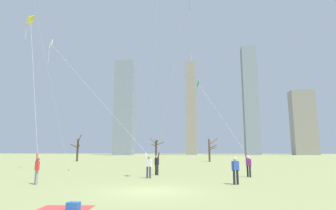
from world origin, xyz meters
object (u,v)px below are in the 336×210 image
at_px(bare_tree_rightmost, 156,149).
at_px(kite_flyer_foreground_right_yellow, 36,142).
at_px(kite_flyer_far_back_white, 122,132).
at_px(bare_tree_far_right_edge, 210,150).
at_px(kite_flyer_foreground_left_blue, 161,140).
at_px(distant_kite_drifting_left_red, 158,2).
at_px(picnic_spot, 69,208).
at_px(bystander_far_off_by_trees, 236,169).
at_px(bare_tree_right_of_center, 78,149).
at_px(kite_flyer_midfield_left_green, 241,153).

bearing_deg(bare_tree_rightmost, kite_flyer_foreground_right_yellow, -91.30).
bearing_deg(kite_flyer_far_back_white, bare_tree_far_right_edge, 77.18).
height_order(kite_flyer_foreground_left_blue, distant_kite_drifting_left_red, distant_kite_drifting_left_red).
relative_size(kite_flyer_far_back_white, picnic_spot, 7.42).
xyz_separation_m(kite_flyer_far_back_white, bystander_far_off_by_trees, (8.67, -4.27, -2.66)).
bearing_deg(bare_tree_far_right_edge, distant_kite_drifting_left_red, -116.59).
height_order(kite_flyer_foreground_left_blue, bare_tree_right_of_center, kite_flyer_foreground_left_blue).
xyz_separation_m(bystander_far_off_by_trees, picnic_spot, (-6.22, -8.27, -0.81)).
distance_m(picnic_spot, bare_tree_right_of_center, 47.15).
xyz_separation_m(kite_flyer_foreground_left_blue, distant_kite_drifting_left_red, (-3.50, 15.78, 21.84)).
height_order(kite_flyer_far_back_white, bare_tree_rightmost, kite_flyer_far_back_white).
distance_m(kite_flyer_midfield_left_green, distant_kite_drifting_left_red, 29.19).
bearing_deg(distant_kite_drifting_left_red, bare_tree_right_of_center, 144.85).
bearing_deg(bystander_far_off_by_trees, bare_tree_rightmost, 109.02).
xyz_separation_m(picnic_spot, bare_tree_rightmost, (-5.35, 41.86, 2.23)).
bearing_deg(bare_tree_right_of_center, bare_tree_far_right_edge, 3.80).
relative_size(kite_flyer_foreground_left_blue, kite_flyer_foreground_right_yellow, 1.12).
bearing_deg(bare_tree_rightmost, kite_flyer_foreground_left_blue, -78.02).
xyz_separation_m(kite_flyer_far_back_white, bare_tree_far_right_edge, (7.10, 31.18, -1.29)).
height_order(kite_flyer_midfield_left_green, picnic_spot, kite_flyer_midfield_left_green).
bearing_deg(bystander_far_off_by_trees, bare_tree_right_of_center, 129.24).
bearing_deg(bare_tree_right_of_center, kite_flyer_far_back_white, -57.35).
bearing_deg(kite_flyer_far_back_white, bare_tree_right_of_center, 122.65).
bearing_deg(picnic_spot, kite_flyer_midfield_left_green, 62.52).
relative_size(kite_flyer_midfield_left_green, distant_kite_drifting_left_red, 0.32).
height_order(bare_tree_rightmost, bare_tree_far_right_edge, bare_tree_rightmost).
height_order(kite_flyer_foreground_left_blue, bare_tree_rightmost, kite_flyer_foreground_left_blue).
bearing_deg(distant_kite_drifting_left_red, kite_flyer_foreground_left_blue, -77.50).
bearing_deg(kite_flyer_foreground_left_blue, bare_tree_far_right_edge, 82.72).
bearing_deg(kite_flyer_foreground_left_blue, distant_kite_drifting_left_red, 102.50).
bearing_deg(bystander_far_off_by_trees, kite_flyer_midfield_left_green, 80.15).
bearing_deg(picnic_spot, bare_tree_right_of_center, 116.92).
bearing_deg(bystander_far_off_by_trees, distant_kite_drifting_left_red, 113.50).
height_order(bystander_far_off_by_trees, distant_kite_drifting_left_red, distant_kite_drifting_left_red).
distance_m(distant_kite_drifting_left_red, bare_tree_right_of_center, 31.88).
height_order(bystander_far_off_by_trees, bare_tree_right_of_center, bare_tree_right_of_center).
bearing_deg(kite_flyer_foreground_left_blue, bare_tree_rightmost, 101.98).
bearing_deg(bystander_far_off_by_trees, kite_flyer_foreground_left_blue, 138.38).
distance_m(kite_flyer_foreground_right_yellow, picnic_spot, 9.50).
relative_size(kite_flyer_midfield_left_green, bare_tree_far_right_edge, 2.10).
distance_m(bare_tree_rightmost, bare_tree_far_right_edge, 10.17).
relative_size(kite_flyer_far_back_white, bystander_far_off_by_trees, 9.06).
relative_size(kite_flyer_far_back_white, kite_flyer_foreground_left_blue, 1.01).
bearing_deg(kite_flyer_foreground_right_yellow, bystander_far_off_by_trees, 6.66).
xyz_separation_m(kite_flyer_foreground_right_yellow, bare_tree_right_of_center, (-15.18, 35.17, -0.14)).
bearing_deg(bare_tree_rightmost, bystander_far_off_by_trees, -70.98).
bearing_deg(picnic_spot, kite_flyer_far_back_white, 101.06).
height_order(distant_kite_drifting_left_red, picnic_spot, distant_kite_drifting_left_red).
bearing_deg(kite_flyer_far_back_white, distant_kite_drifting_left_red, 91.07).
xyz_separation_m(kite_flyer_foreground_right_yellow, picnic_spot, (6.15, -6.83, -2.42)).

